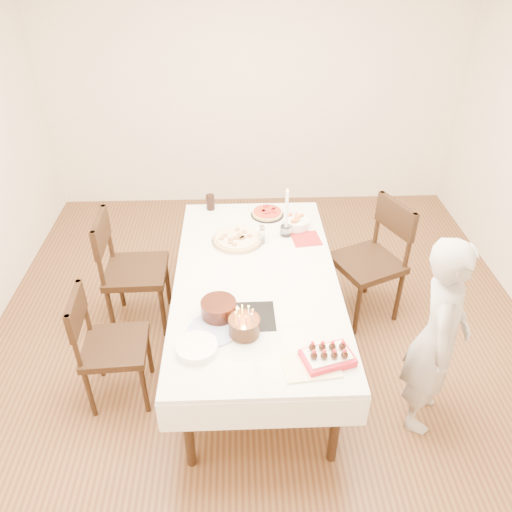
{
  "coord_description": "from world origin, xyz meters",
  "views": [
    {
      "loc": [
        -0.18,
        -2.88,
        2.86
      ],
      "look_at": [
        -0.07,
        -0.08,
        0.92
      ],
      "focal_mm": 35.0,
      "sensor_mm": 36.0,
      "label": 1
    }
  ],
  "objects_px": {
    "strawberry_box": "(328,357)",
    "chair_left_savory": "(136,271)",
    "dining_table": "(256,317)",
    "pizza_pepperoni": "(267,213)",
    "pasta_bowl": "(296,223)",
    "layer_cake": "(219,309)",
    "taper_candle": "(287,212)",
    "pizza_white": "(237,239)",
    "chair_right_savory": "(367,263)",
    "person": "(438,338)",
    "cola_glass": "(210,202)",
    "chair_left_dessert": "(115,347)",
    "birthday_cake": "(244,322)"
  },
  "relations": [
    {
      "from": "strawberry_box",
      "to": "chair_left_savory",
      "type": "bearing_deg",
      "value": 136.45
    },
    {
      "from": "dining_table",
      "to": "chair_left_savory",
      "type": "xyz_separation_m",
      "value": [
        -0.94,
        0.43,
        0.13
      ]
    },
    {
      "from": "pizza_pepperoni",
      "to": "pasta_bowl",
      "type": "height_order",
      "value": "pasta_bowl"
    },
    {
      "from": "layer_cake",
      "to": "strawberry_box",
      "type": "relative_size",
      "value": 1.0
    },
    {
      "from": "strawberry_box",
      "to": "taper_candle",
      "type": "bearing_deg",
      "value": 94.9
    },
    {
      "from": "pasta_bowl",
      "to": "pizza_white",
      "type": "bearing_deg",
      "value": -157.74
    },
    {
      "from": "chair_right_savory",
      "to": "dining_table",
      "type": "bearing_deg",
      "value": -177.53
    },
    {
      "from": "person",
      "to": "dining_table",
      "type": "bearing_deg",
      "value": 83.61
    },
    {
      "from": "pasta_bowl",
      "to": "strawberry_box",
      "type": "height_order",
      "value": "pasta_bowl"
    },
    {
      "from": "taper_candle",
      "to": "cola_glass",
      "type": "distance_m",
      "value": 0.77
    },
    {
      "from": "cola_glass",
      "to": "layer_cake",
      "type": "distance_m",
      "value": 1.39
    },
    {
      "from": "pasta_bowl",
      "to": "layer_cake",
      "type": "bearing_deg",
      "value": -119.59
    },
    {
      "from": "pizza_pepperoni",
      "to": "pasta_bowl",
      "type": "xyz_separation_m",
      "value": [
        0.22,
        -0.2,
        0.02
      ]
    },
    {
      "from": "person",
      "to": "cola_glass",
      "type": "height_order",
      "value": "person"
    },
    {
      "from": "strawberry_box",
      "to": "layer_cake",
      "type": "bearing_deg",
      "value": 146.58
    },
    {
      "from": "chair_right_savory",
      "to": "cola_glass",
      "type": "relative_size",
      "value": 7.65
    },
    {
      "from": "taper_candle",
      "to": "chair_right_savory",
      "type": "bearing_deg",
      "value": -7.33
    },
    {
      "from": "taper_candle",
      "to": "cola_glass",
      "type": "height_order",
      "value": "taper_candle"
    },
    {
      "from": "chair_left_savory",
      "to": "pasta_bowl",
      "type": "height_order",
      "value": "chair_left_savory"
    },
    {
      "from": "chair_left_dessert",
      "to": "pizza_pepperoni",
      "type": "xyz_separation_m",
      "value": [
        1.09,
        1.21,
        0.32
      ]
    },
    {
      "from": "pizza_white",
      "to": "birthday_cake",
      "type": "bearing_deg",
      "value": -88.18
    },
    {
      "from": "cola_glass",
      "to": "birthday_cake",
      "type": "xyz_separation_m",
      "value": [
        0.26,
        -1.56,
        0.03
      ]
    },
    {
      "from": "pizza_pepperoni",
      "to": "cola_glass",
      "type": "xyz_separation_m",
      "value": [
        -0.48,
        0.13,
        0.05
      ]
    },
    {
      "from": "layer_cake",
      "to": "pasta_bowl",
      "type": "bearing_deg",
      "value": 60.41
    },
    {
      "from": "chair_left_dessert",
      "to": "taper_candle",
      "type": "height_order",
      "value": "taper_candle"
    },
    {
      "from": "dining_table",
      "to": "pizza_white",
      "type": "bearing_deg",
      "value": 105.37
    },
    {
      "from": "pizza_white",
      "to": "pizza_pepperoni",
      "type": "distance_m",
      "value": 0.47
    },
    {
      "from": "birthday_cake",
      "to": "chair_left_dessert",
      "type": "bearing_deg",
      "value": 165.59
    },
    {
      "from": "dining_table",
      "to": "pasta_bowl",
      "type": "bearing_deg",
      "value": 61.76
    },
    {
      "from": "chair_right_savory",
      "to": "chair_left_dessert",
      "type": "relative_size",
      "value": 1.14
    },
    {
      "from": "chair_left_savory",
      "to": "pizza_pepperoni",
      "type": "xyz_separation_m",
      "value": [
        1.07,
        0.43,
        0.26
      ]
    },
    {
      "from": "pizza_white",
      "to": "strawberry_box",
      "type": "xyz_separation_m",
      "value": [
        0.5,
        -1.28,
        0.01
      ]
    },
    {
      "from": "cola_glass",
      "to": "birthday_cake",
      "type": "bearing_deg",
      "value": -80.57
    },
    {
      "from": "person",
      "to": "strawberry_box",
      "type": "distance_m",
      "value": 0.75
    },
    {
      "from": "dining_table",
      "to": "pizza_white",
      "type": "distance_m",
      "value": 0.62
    },
    {
      "from": "cola_glass",
      "to": "layer_cake",
      "type": "relative_size",
      "value": 0.47
    },
    {
      "from": "cola_glass",
      "to": "birthday_cake",
      "type": "distance_m",
      "value": 1.58
    },
    {
      "from": "person",
      "to": "chair_left_dessert",
      "type": "bearing_deg",
      "value": 105.7
    },
    {
      "from": "pasta_bowl",
      "to": "strawberry_box",
      "type": "distance_m",
      "value": 1.47
    },
    {
      "from": "pizza_white",
      "to": "chair_right_savory",
      "type": "bearing_deg",
      "value": -0.2
    },
    {
      "from": "person",
      "to": "pasta_bowl",
      "type": "xyz_separation_m",
      "value": [
        -0.74,
        1.27,
        0.08
      ]
    },
    {
      "from": "strawberry_box",
      "to": "chair_right_savory",
      "type": "bearing_deg",
      "value": 66.81
    },
    {
      "from": "chair_left_savory",
      "to": "pizza_white",
      "type": "xyz_separation_m",
      "value": [
        0.81,
        0.03,
        0.26
      ]
    },
    {
      "from": "chair_left_savory",
      "to": "cola_glass",
      "type": "distance_m",
      "value": 0.86
    },
    {
      "from": "chair_left_dessert",
      "to": "cola_glass",
      "type": "height_order",
      "value": "chair_left_dessert"
    },
    {
      "from": "cola_glass",
      "to": "person",
      "type": "bearing_deg",
      "value": -47.82
    },
    {
      "from": "chair_left_savory",
      "to": "layer_cake",
      "type": "relative_size",
      "value": 3.55
    },
    {
      "from": "pizza_pepperoni",
      "to": "strawberry_box",
      "type": "height_order",
      "value": "strawberry_box"
    },
    {
      "from": "chair_left_savory",
      "to": "person",
      "type": "height_order",
      "value": "person"
    },
    {
      "from": "chair_left_dessert",
      "to": "person",
      "type": "height_order",
      "value": "person"
    }
  ]
}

